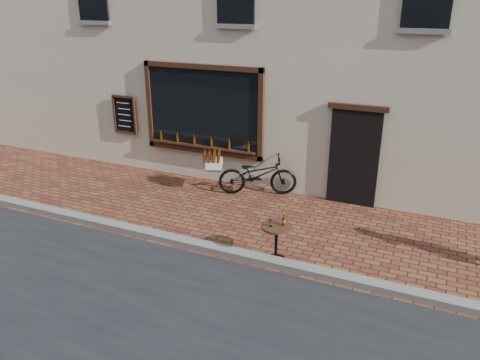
% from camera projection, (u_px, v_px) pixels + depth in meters
% --- Properties ---
extents(ground, '(90.00, 90.00, 0.00)m').
position_uv_depth(ground, '(208.00, 256.00, 8.64)').
color(ground, '#56271B').
rests_on(ground, ground).
extents(kerb, '(90.00, 0.25, 0.12)m').
position_uv_depth(kerb, '(213.00, 248.00, 8.79)').
color(kerb, slate).
rests_on(kerb, ground).
extents(cargo_bicycle, '(2.22, 1.39, 1.05)m').
position_uv_depth(cargo_bicycle, '(256.00, 174.00, 11.21)').
color(cargo_bicycle, black).
rests_on(cargo_bicycle, ground).
extents(bistro_table, '(0.56, 0.56, 0.95)m').
position_uv_depth(bistro_table, '(276.00, 236.00, 8.30)').
color(bistro_table, black).
rests_on(bistro_table, ground).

